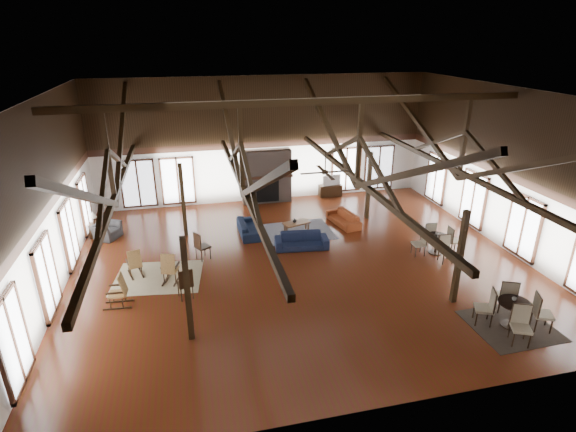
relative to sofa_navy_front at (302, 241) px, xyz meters
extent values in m
plane|color=#571D12|center=(-0.36, -1.22, -0.30)|extent=(16.00, 16.00, 0.00)
cube|color=black|center=(-0.36, -1.22, 5.70)|extent=(16.00, 14.00, 0.02)
cube|color=white|center=(-0.36, 5.78, 2.70)|extent=(16.00, 0.02, 6.00)
cube|color=white|center=(-0.36, -8.22, 2.70)|extent=(16.00, 0.02, 6.00)
cube|color=white|center=(-8.36, -1.22, 2.70)|extent=(0.02, 14.00, 6.00)
cube|color=white|center=(7.64, -1.22, 2.70)|extent=(0.02, 14.00, 6.00)
cube|color=black|center=(-0.36, -1.22, 5.45)|extent=(15.60, 0.18, 0.22)
cube|color=black|center=(-6.36, -1.22, 2.75)|extent=(0.16, 13.70, 0.18)
cube|color=black|center=(-6.36, -1.22, 4.10)|extent=(0.14, 0.14, 2.70)
cube|color=black|center=(-6.36, 2.28, 3.97)|extent=(0.15, 7.07, 3.12)
cube|color=black|center=(-6.36, -4.72, 3.97)|extent=(0.15, 7.07, 3.12)
cube|color=black|center=(-2.36, -1.22, 2.75)|extent=(0.16, 13.70, 0.18)
cube|color=black|center=(-2.36, -1.22, 4.10)|extent=(0.14, 0.14, 2.70)
cube|color=black|center=(-2.36, 2.28, 3.97)|extent=(0.15, 7.07, 3.12)
cube|color=black|center=(-2.36, -4.72, 3.97)|extent=(0.15, 7.07, 3.12)
cube|color=black|center=(1.64, -1.22, 2.75)|extent=(0.16, 13.70, 0.18)
cube|color=black|center=(1.64, -1.22, 4.10)|extent=(0.14, 0.14, 2.70)
cube|color=black|center=(1.64, 2.28, 3.97)|extent=(0.15, 7.07, 3.12)
cube|color=black|center=(1.64, -4.72, 3.97)|extent=(0.15, 7.07, 3.12)
cube|color=black|center=(5.64, -1.22, 2.75)|extent=(0.16, 13.70, 0.18)
cube|color=black|center=(5.64, -1.22, 4.10)|extent=(0.14, 0.14, 2.70)
cube|color=black|center=(5.64, 2.28, 3.97)|extent=(0.15, 7.07, 3.12)
cube|color=black|center=(5.64, -4.72, 3.97)|extent=(0.15, 7.07, 3.12)
cube|color=black|center=(-4.36, -4.72, 1.22)|extent=(0.16, 0.16, 3.05)
cube|color=black|center=(3.64, -4.72, 1.22)|extent=(0.16, 0.16, 3.05)
cube|color=black|center=(-4.36, 2.28, 1.22)|extent=(0.16, 0.16, 3.05)
cube|color=black|center=(3.64, 2.28, 1.22)|extent=(0.16, 0.16, 3.05)
cube|color=#695950|center=(-0.36, 5.46, 1.00)|extent=(2.40, 0.62, 2.60)
cube|color=black|center=(-0.36, 5.14, 0.35)|extent=(1.10, 0.06, 1.10)
cube|color=black|center=(-0.36, 5.18, 1.05)|extent=(2.50, 0.20, 0.12)
cylinder|color=black|center=(0.14, -2.22, 3.75)|extent=(0.04, 0.04, 0.70)
cylinder|color=black|center=(0.14, -2.22, 3.40)|extent=(0.20, 0.20, 0.10)
cube|color=black|center=(0.59, -2.22, 3.40)|extent=(0.70, 0.12, 0.02)
cube|color=black|center=(0.14, -1.77, 3.40)|extent=(0.12, 0.70, 0.02)
cube|color=black|center=(-0.31, -2.22, 3.40)|extent=(0.70, 0.12, 0.02)
cube|color=black|center=(0.14, -2.67, 3.40)|extent=(0.12, 0.70, 0.02)
imported|color=#161E3D|center=(0.00, 0.00, 0.00)|extent=(2.14, 1.03, 0.60)
imported|color=#141E37|center=(-1.81, 1.77, -0.02)|extent=(1.92, 0.78, 0.56)
imported|color=#973F1D|center=(2.38, 1.86, -0.03)|extent=(1.99, 1.08, 0.55)
cube|color=brown|center=(0.19, 1.56, 0.09)|extent=(1.21, 0.86, 0.06)
cube|color=brown|center=(-0.27, 1.38, -0.12)|extent=(0.06, 0.06, 0.36)
cube|color=brown|center=(-0.27, 1.75, -0.12)|extent=(0.06, 0.06, 0.36)
cube|color=brown|center=(0.65, 1.38, -0.12)|extent=(0.06, 0.06, 0.36)
cube|color=brown|center=(0.65, 1.75, -0.12)|extent=(0.06, 0.06, 0.36)
imported|color=#B2B2B2|center=(0.11, 1.57, 0.21)|extent=(0.22, 0.22, 0.18)
imported|color=#333235|center=(-7.49, 2.69, 0.02)|extent=(1.28, 1.23, 0.64)
cube|color=black|center=(-7.96, 2.93, -0.02)|extent=(0.43, 0.43, 0.57)
cylinder|color=black|center=(-7.96, 2.93, 0.44)|extent=(0.08, 0.08, 0.34)
cone|color=beige|center=(-7.96, 2.93, 0.67)|extent=(0.30, 0.30, 0.25)
cube|color=#A3713E|center=(-6.14, -0.72, 0.08)|extent=(0.54, 0.52, 0.05)
cube|color=#A3713E|center=(-6.08, -0.91, 0.38)|extent=(0.46, 0.28, 0.63)
cube|color=black|center=(-6.31, -0.77, -0.28)|extent=(0.26, 0.75, 0.05)
cube|color=black|center=(-5.96, -0.67, -0.28)|extent=(0.26, 0.75, 0.05)
cube|color=#A3713E|center=(-4.91, -1.41, 0.11)|extent=(0.58, 0.57, 0.05)
cube|color=#A3713E|center=(-4.98, -1.62, 0.44)|extent=(0.51, 0.31, 0.68)
cube|color=black|center=(-5.10, -1.36, -0.28)|extent=(0.28, 0.82, 0.05)
cube|color=black|center=(-4.73, -1.47, -0.28)|extent=(0.28, 0.82, 0.05)
cube|color=#A3713E|center=(-6.50, -2.60, 0.11)|extent=(0.49, 0.50, 0.05)
cube|color=#A3713E|center=(-6.29, -2.62, 0.44)|extent=(0.22, 0.48, 0.68)
cube|color=black|center=(-6.52, -2.80, -0.28)|extent=(0.84, 0.11, 0.05)
cube|color=black|center=(-6.49, -2.41, -0.28)|extent=(0.84, 0.11, 0.05)
cube|color=black|center=(-3.78, -0.06, 0.19)|extent=(0.63, 0.63, 0.05)
cube|color=black|center=(-3.96, -0.16, 0.49)|extent=(0.26, 0.42, 0.60)
cylinder|color=black|center=(-3.78, -0.06, -0.05)|extent=(0.04, 0.04, 0.49)
cube|color=black|center=(-4.47, -2.60, 0.18)|extent=(0.55, 0.55, 0.05)
cube|color=black|center=(-4.42, -2.79, 0.47)|extent=(0.44, 0.15, 0.59)
cylinder|color=black|center=(-4.47, -2.60, -0.06)|extent=(0.04, 0.04, 0.48)
cylinder|color=black|center=(4.54, -6.23, 0.46)|extent=(0.90, 0.90, 0.04)
cylinder|color=black|center=(4.54, -6.23, 0.09)|extent=(0.10, 0.10, 0.74)
cylinder|color=black|center=(4.54, -6.23, -0.28)|extent=(0.54, 0.54, 0.04)
cylinder|color=black|center=(4.85, -1.59, 0.40)|extent=(0.83, 0.83, 0.04)
cylinder|color=black|center=(4.85, -1.59, 0.06)|extent=(0.10, 0.10, 0.68)
cylinder|color=black|center=(4.85, -1.59, -0.28)|extent=(0.50, 0.50, 0.04)
imported|color=#B2B2B2|center=(4.57, -6.13, 0.53)|extent=(0.12, 0.12, 0.09)
imported|color=#B2B2B2|center=(4.89, -1.49, 0.47)|extent=(0.13, 0.13, 0.10)
cube|color=black|center=(2.98, 5.53, -0.01)|extent=(1.16, 0.43, 0.58)
imported|color=#B2B2B2|center=(2.99, 5.53, 0.55)|extent=(0.97, 0.25, 0.55)
cube|color=tan|center=(-5.37, -1.10, -0.29)|extent=(3.16, 2.63, 0.01)
cube|color=#1B224B|center=(0.16, 1.52, -0.30)|extent=(3.05, 2.32, 0.01)
cube|color=black|center=(4.55, -6.24, -0.29)|extent=(2.31, 2.11, 0.01)
camera|label=1|loc=(-4.09, -15.21, 7.47)|focal=28.00mm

